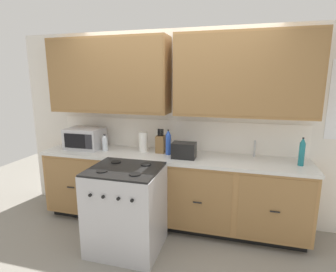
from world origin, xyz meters
The scene contains 12 objects.
ground_plane centered at (0.00, 0.00, 0.00)m, with size 8.27×8.27×0.00m, color gray.
wall_unit centered at (0.00, 0.50, 1.67)m, with size 4.51×0.40×2.49m.
counter_run centered at (0.00, 0.30, 0.48)m, with size 3.34×0.64×0.93m.
stove_range centered at (-0.32, -0.33, 0.47)m, with size 0.76×0.68×0.95m.
microwave centered at (-1.20, 0.33, 1.07)m, with size 0.48×0.37×0.28m.
toaster centered at (0.20, 0.22, 1.03)m, with size 0.28×0.18×0.19m.
knife_block centered at (-0.14, 0.39, 1.05)m, with size 0.11×0.14×0.31m.
sink_faucet centered at (1.02, 0.51, 1.03)m, with size 0.02×0.02×0.20m, color #B2B5BA.
paper_towel_roll centered at (-0.37, 0.38, 1.06)m, with size 0.12×0.12×0.26m, color white.
bottle_clear centered at (-0.88, 0.28, 1.04)m, with size 0.07×0.07×0.22m.
bottle_teal centered at (1.50, 0.28, 1.09)m, with size 0.06×0.06×0.32m.
bottle_blue centered at (-0.02, 0.32, 1.09)m, with size 0.07×0.07×0.32m.
Camera 1 is at (0.82, -2.80, 1.86)m, focal length 28.45 mm.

